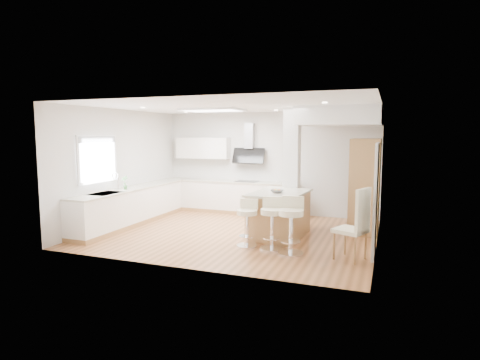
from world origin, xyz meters
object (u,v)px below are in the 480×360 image
at_px(peninsula, 279,214).
at_px(bar_stool_c, 291,222).
at_px(bar_stool_a, 247,220).
at_px(dining_chair, 357,222).
at_px(bar_stool_b, 272,220).

bearing_deg(peninsula, bar_stool_c, -61.46).
relative_size(bar_stool_a, bar_stool_c, 0.88).
relative_size(bar_stool_c, dining_chair, 0.82).
distance_m(bar_stool_a, dining_chair, 2.09).
height_order(bar_stool_a, bar_stool_b, bar_stool_b).
bearing_deg(peninsula, bar_stool_b, -79.02).
distance_m(bar_stool_a, bar_stool_c, 0.95).
relative_size(peninsula, bar_stool_b, 1.66).
bearing_deg(dining_chair, peninsula, 167.75).
bearing_deg(bar_stool_a, bar_stool_c, -15.91).
distance_m(peninsula, dining_chair, 2.08).
height_order(bar_stool_b, bar_stool_c, bar_stool_c).
height_order(bar_stool_a, bar_stool_c, bar_stool_c).
bearing_deg(bar_stool_b, dining_chair, -17.75).
distance_m(peninsula, bar_stool_c, 1.30).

